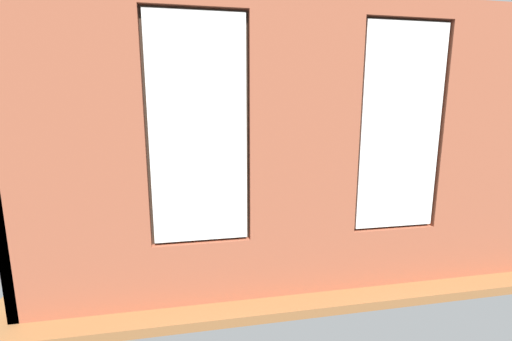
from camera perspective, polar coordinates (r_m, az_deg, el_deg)
name	(u,v)px	position (r m, az deg, el deg)	size (l,w,h in m)	color
ground_plane	(258,222)	(6.30, 0.28, -8.50)	(6.40, 5.71, 0.10)	brown
brick_wall_with_windows	(303,158)	(3.58, 7.90, 2.12)	(5.80, 0.30, 3.10)	#9E5138
white_wall_right	(77,138)	(5.91, -27.68, 4.88)	(0.10, 4.71, 3.10)	white
couch_by_window	(257,242)	(4.42, 0.12, -11.84)	(1.73, 0.87, 0.80)	black
couch_left	(379,200)	(6.67, 19.82, -4.63)	(0.99, 1.78, 0.80)	black
coffee_table	(238,201)	(6.14, -3.04, -5.03)	(1.60, 0.71, 0.41)	#A87547
cup_ceramic	(211,198)	(5.97, -7.49, -4.64)	(0.08, 0.08, 0.09)	#B23D38
candle_jar	(261,192)	(6.30, 0.76, -3.58)	(0.08, 0.08, 0.12)	#B7333D
table_plant_small	(226,190)	(6.15, -5.01, -3.25)	(0.15, 0.15, 0.25)	gray
remote_black	(238,197)	(6.12, -3.05, -4.50)	(0.05, 0.17, 0.02)	black
media_console	(99,225)	(5.71, -24.75, -8.26)	(0.96, 0.42, 0.53)	black
tv_flatscreen	(95,185)	(5.56, -25.24, -2.27)	(0.96, 0.20, 0.69)	black
papasan_chair	(219,177)	(7.72, -6.12, -1.10)	(1.12, 1.12, 0.70)	olive
potted_plant_mid_room_small	(280,181)	(7.42, 3.95, -1.73)	(0.50, 0.50, 0.65)	brown
potted_plant_beside_window_right	(98,239)	(4.31, -24.88, -10.33)	(0.54, 0.54, 0.86)	#47423D
potted_plant_by_left_couch	(330,182)	(7.61, 12.25, -1.92)	(0.43, 0.43, 0.58)	gray
potted_plant_corner_near_left	(338,165)	(8.57, 13.54, 0.93)	(1.16, 1.11, 1.30)	brown
potted_plant_foreground_right	(140,160)	(7.81, -18.83, 1.71)	(0.92, 1.03, 1.43)	#9E5638
potted_plant_near_tv	(124,216)	(4.60, -21.21, -7.04)	(1.01, 0.99, 1.35)	#9E5638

